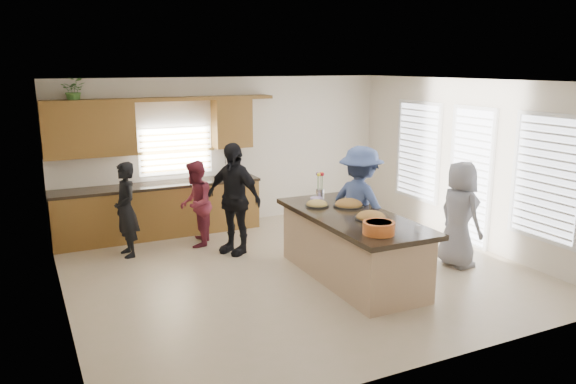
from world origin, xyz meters
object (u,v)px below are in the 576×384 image
island (352,248)px  salad_bowl (379,227)px  woman_left_mid (196,204)px  woman_left_front (233,198)px  woman_left_back (126,210)px  woman_right_back (360,205)px  woman_right_front (460,214)px

island → salad_bowl: 1.11m
woman_left_mid → woman_left_front: size_ratio=0.80×
woman_left_mid → woman_left_back: bearing=-64.5°
woman_left_mid → woman_right_back: woman_right_back is taller
woman_left_front → woman_left_back: bearing=-139.4°
woman_left_mid → woman_left_front: bearing=60.1°
island → woman_right_front: 1.80m
island → woman_left_mid: bearing=123.4°
woman_left_mid → salad_bowl: bearing=46.4°
salad_bowl → woman_right_front: 2.07m
salad_bowl → woman_right_front: woman_right_front is taller
island → woman_right_front: size_ratio=1.67×
woman_left_front → woman_right_front: woman_left_front is taller
woman_left_back → woman_right_front: 5.21m
salad_bowl → woman_left_back: 4.19m
woman_left_mid → woman_right_back: bearing=71.8°
woman_right_back → island: bearing=119.5°
woman_left_back → woman_left_front: size_ratio=0.84×
island → salad_bowl: (-0.20, -0.92, 0.58)m
woman_left_mid → woman_right_front: (3.31, -2.71, 0.08)m
woman_left_back → salad_bowl: bearing=29.9°
salad_bowl → woman_right_front: size_ratio=0.25×
woman_right_back → woman_left_mid: bearing=28.8°
woman_right_back → woman_left_front: bearing=33.1°
woman_left_back → island: bearing=41.2°
woman_left_mid → woman_left_front: 0.79m
salad_bowl → woman_right_back: bearing=64.7°
island → woman_right_front: (1.75, -0.26, 0.36)m
island → salad_bowl: size_ratio=6.70×
salad_bowl → woman_left_back: size_ratio=0.26×
woman_right_back → salad_bowl: bearing=136.1°
island → woman_left_mid: (-1.56, 2.44, 0.28)m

